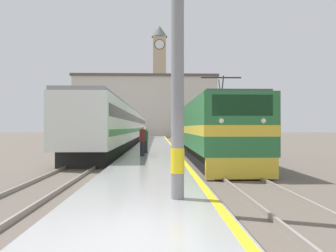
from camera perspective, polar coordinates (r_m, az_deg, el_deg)
ground_plane at (r=35.26m, az=-2.39°, el=-3.58°), size 200.00×200.00×0.00m
platform at (r=30.26m, az=-2.48°, el=-3.79°), size 3.59×140.00×0.36m
rail_track_near at (r=30.43m, az=4.21°, el=-4.05°), size 2.84×140.00×0.16m
rail_track_far at (r=30.50m, az=-8.96°, el=-4.04°), size 2.83×140.00×0.16m
locomotive_train at (r=20.70m, az=7.05°, el=-0.79°), size 2.92×16.71×4.58m
passenger_train at (r=38.30m, az=-7.48°, el=-0.11°), size 2.92×45.87×3.98m
catenary_mast at (r=7.98m, az=2.35°, el=13.46°), size 3.03×0.33×7.24m
person_on_platform at (r=21.57m, az=-3.93°, el=-2.39°), size 0.34×0.34×1.68m
second_waiting_passenger at (r=19.32m, az=-4.51°, el=-2.45°), size 0.34×0.34×1.79m
clock_tower at (r=81.31m, az=-1.49°, el=8.37°), size 3.91×3.91×27.11m
station_building at (r=69.28m, az=-3.93°, el=3.41°), size 29.89×7.50×12.90m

